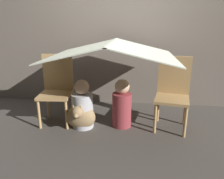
% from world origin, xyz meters
% --- Properties ---
extents(ground_plane, '(8.80, 8.80, 0.00)m').
position_xyz_m(ground_plane, '(0.00, 0.00, 0.00)').
color(ground_plane, '#47423D').
extents(wall_back, '(7.00, 0.05, 2.50)m').
position_xyz_m(wall_back, '(0.00, 1.13, 1.25)').
color(wall_back, '#6B6056').
rests_on(wall_back, ground_plane).
extents(chair_left, '(0.44, 0.44, 0.93)m').
position_xyz_m(chair_left, '(-0.77, 0.28, 0.50)').
color(chair_left, tan).
rests_on(chair_left, ground_plane).
extents(chair_right, '(0.48, 0.48, 0.93)m').
position_xyz_m(chair_right, '(0.78, 0.28, 0.50)').
color(chair_right, tan).
rests_on(chair_right, ground_plane).
extents(sheet_canopy, '(1.53, 1.25, 0.19)m').
position_xyz_m(sheet_canopy, '(0.00, 0.20, 1.02)').
color(sheet_canopy, silver).
extents(person_front, '(0.28, 0.28, 0.65)m').
position_xyz_m(person_front, '(-0.38, 0.12, 0.28)').
color(person_front, '#B2B2B7').
rests_on(person_front, ground_plane).
extents(person_second, '(0.25, 0.25, 0.65)m').
position_xyz_m(person_second, '(0.13, 0.21, 0.29)').
color(person_second, maroon).
rests_on(person_second, ground_plane).
extents(dog, '(0.39, 0.37, 0.39)m').
position_xyz_m(dog, '(-0.40, 0.06, 0.18)').
color(dog, '#9E7F56').
rests_on(dog, ground_plane).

